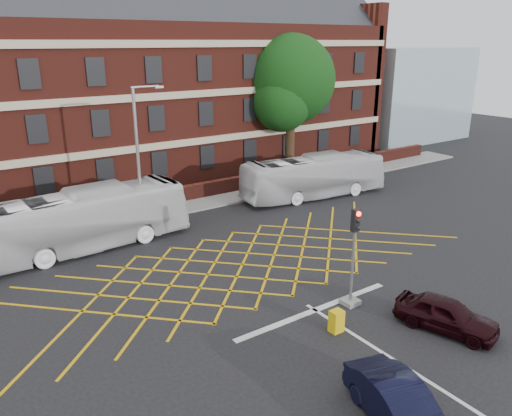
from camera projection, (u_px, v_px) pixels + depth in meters
ground at (266, 279)px, 23.54m from camera, size 120.00×120.00×0.00m
victorian_building at (100, 80)px, 38.26m from camera, size 51.00×12.17×20.40m
boundary_wall at (152, 200)px, 33.46m from camera, size 56.00×0.50×1.10m
far_pavement at (159, 211)px, 32.84m from camera, size 60.00×3.00×0.12m
glass_block at (399, 93)px, 56.74m from camera, size 14.00×10.00×10.00m
box_junction_hatching at (242, 264)px, 25.09m from camera, size 8.22×8.22×0.02m
stop_line at (315, 310)px, 20.82m from camera, size 8.00×0.30×0.02m
centre_line at (452, 396)px, 15.77m from camera, size 0.15×14.00×0.02m
bus_left at (79, 221)px, 26.39m from camera, size 11.85×3.27×3.27m
bus_right at (314, 176)px, 35.52m from camera, size 11.08×4.02×3.02m
car_navy at (400, 407)px, 14.34m from camera, size 2.53×4.45×1.39m
car_maroon at (446, 314)px, 19.24m from camera, size 2.61×4.15×1.32m
deciduous_tree at (290, 86)px, 41.20m from camera, size 7.60×7.36×11.35m
traffic_light_near at (353, 266)px, 20.78m from camera, size 0.70×0.70×4.27m
street_lamp at (141, 187)px, 28.21m from camera, size 2.25×1.00×8.40m
utility_cabinet at (336, 321)px, 19.18m from camera, size 0.50×0.41×0.89m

